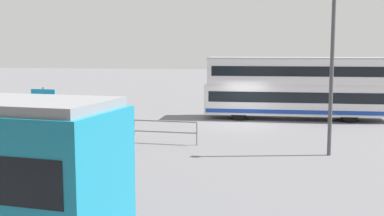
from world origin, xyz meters
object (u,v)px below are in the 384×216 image
object	(u,v)px
pedestrian_near_railing	(112,121)
info_sign	(44,104)
double_decker_bus	(296,88)
street_lamp	(332,53)

from	to	relation	value
pedestrian_near_railing	info_sign	xyz separation A→B (m)	(3.29, 0.13, 0.77)
info_sign	double_decker_bus	bearing A→B (deg)	-141.36
pedestrian_near_railing	street_lamp	world-z (taller)	street_lamp
double_decker_bus	street_lamp	size ratio (longest dim) A/B	1.58
double_decker_bus	pedestrian_near_railing	xyz separation A→B (m)	(8.68, 9.43, -0.93)
double_decker_bus	info_sign	bearing A→B (deg)	38.64
double_decker_bus	pedestrian_near_railing	bearing A→B (deg)	47.38
pedestrian_near_railing	double_decker_bus	bearing A→B (deg)	-132.62
double_decker_bus	info_sign	distance (m)	15.32
info_sign	street_lamp	world-z (taller)	street_lamp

